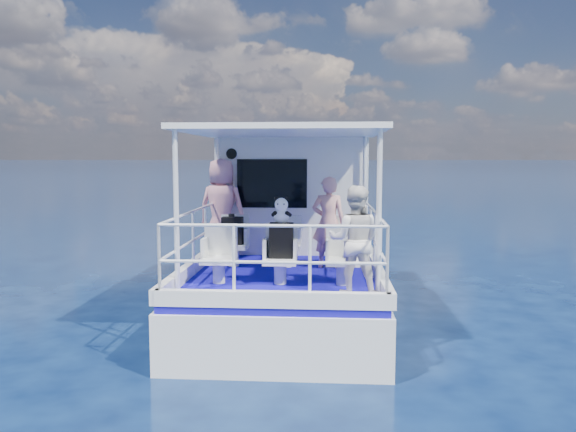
# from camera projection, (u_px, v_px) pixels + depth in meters

# --- Properties ---
(ground) EXTENTS (2000.00, 2000.00, 0.00)m
(ground) POSITION_uv_depth(u_px,v_px,m) (286.00, 322.00, 9.33)
(ground) COLOR #071435
(ground) RESTS_ON ground
(hull) EXTENTS (3.00, 7.00, 1.60)m
(hull) POSITION_uv_depth(u_px,v_px,m) (290.00, 306.00, 10.32)
(hull) COLOR white
(hull) RESTS_ON ground
(deck) EXTENTS (2.90, 6.90, 0.10)m
(deck) POSITION_uv_depth(u_px,v_px,m) (290.00, 261.00, 10.23)
(deck) COLOR #130B98
(deck) RESTS_ON hull
(cabin) EXTENTS (2.85, 2.00, 2.20)m
(cabin) POSITION_uv_depth(u_px,v_px,m) (294.00, 194.00, 11.40)
(cabin) COLOR white
(cabin) RESTS_ON deck
(canopy) EXTENTS (3.00, 3.20, 0.08)m
(canopy) POSITION_uv_depth(u_px,v_px,m) (285.00, 131.00, 8.81)
(canopy) COLOR white
(canopy) RESTS_ON cabin
(canopy_posts) EXTENTS (2.77, 2.97, 2.20)m
(canopy_posts) POSITION_uv_depth(u_px,v_px,m) (285.00, 204.00, 8.87)
(canopy_posts) COLOR white
(canopy_posts) RESTS_ON deck
(railings) EXTENTS (2.84, 3.59, 1.00)m
(railings) POSITION_uv_depth(u_px,v_px,m) (283.00, 244.00, 8.61)
(railings) COLOR white
(railings) RESTS_ON deck
(seat_port_fwd) EXTENTS (0.48, 0.46, 0.38)m
(seat_port_fwd) POSITION_uv_depth(u_px,v_px,m) (234.00, 255.00, 9.47)
(seat_port_fwd) COLOR silver
(seat_port_fwd) RESTS_ON deck
(seat_center_fwd) EXTENTS (0.48, 0.46, 0.38)m
(seat_center_fwd) POSITION_uv_depth(u_px,v_px,m) (287.00, 256.00, 9.41)
(seat_center_fwd) COLOR silver
(seat_center_fwd) RESTS_ON deck
(seat_stbd_fwd) EXTENTS (0.48, 0.46, 0.38)m
(seat_stbd_fwd) POSITION_uv_depth(u_px,v_px,m) (340.00, 256.00, 9.35)
(seat_stbd_fwd) COLOR silver
(seat_stbd_fwd) RESTS_ON deck
(seat_port_aft) EXTENTS (0.48, 0.46, 0.38)m
(seat_port_aft) POSITION_uv_depth(u_px,v_px,m) (219.00, 270.00, 8.18)
(seat_port_aft) COLOR silver
(seat_port_aft) RESTS_ON deck
(seat_center_aft) EXTENTS (0.48, 0.46, 0.38)m
(seat_center_aft) POSITION_uv_depth(u_px,v_px,m) (280.00, 271.00, 8.12)
(seat_center_aft) COLOR silver
(seat_center_aft) RESTS_ON deck
(seat_stbd_aft) EXTENTS (0.48, 0.46, 0.38)m
(seat_stbd_aft) POSITION_uv_depth(u_px,v_px,m) (342.00, 272.00, 8.06)
(seat_stbd_aft) COLOR silver
(seat_stbd_aft) RESTS_ON deck
(passenger_port_fwd) EXTENTS (0.76, 0.60, 1.81)m
(passenger_port_fwd) POSITION_uv_depth(u_px,v_px,m) (222.00, 208.00, 10.26)
(passenger_port_fwd) COLOR pink
(passenger_port_fwd) RESTS_ON deck
(passenger_stbd_fwd) EXTENTS (0.59, 0.42, 1.52)m
(passenger_stbd_fwd) POSITION_uv_depth(u_px,v_px,m) (329.00, 222.00, 9.26)
(passenger_stbd_fwd) COLOR #EBA098
(passenger_stbd_fwd) RESTS_ON deck
(passenger_stbd_aft) EXTENTS (0.76, 0.62, 1.46)m
(passenger_stbd_aft) POSITION_uv_depth(u_px,v_px,m) (354.00, 240.00, 7.46)
(passenger_stbd_aft) COLOR silver
(passenger_stbd_aft) RESTS_ON deck
(backpack_port) EXTENTS (0.35, 0.20, 0.46)m
(backpack_port) POSITION_uv_depth(u_px,v_px,m) (232.00, 231.00, 9.39)
(backpack_port) COLOR black
(backpack_port) RESTS_ON seat_port_fwd
(backpack_center) EXTENTS (0.34, 0.19, 0.51)m
(backpack_center) POSITION_uv_depth(u_px,v_px,m) (281.00, 240.00, 8.09)
(backpack_center) COLOR black
(backpack_center) RESTS_ON seat_center_aft
(compact_camera) EXTENTS (0.10, 0.06, 0.06)m
(compact_camera) POSITION_uv_depth(u_px,v_px,m) (232.00, 215.00, 9.35)
(compact_camera) COLOR black
(compact_camera) RESTS_ON backpack_port
(panda) EXTENTS (0.25, 0.20, 0.38)m
(panda) POSITION_uv_depth(u_px,v_px,m) (281.00, 210.00, 8.06)
(panda) COLOR white
(panda) RESTS_ON backpack_center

